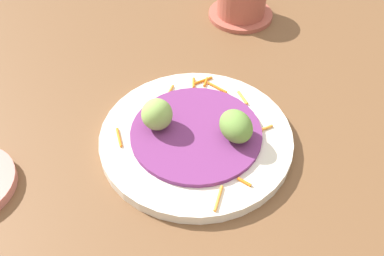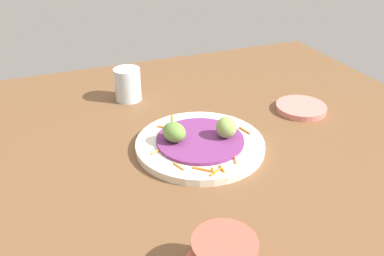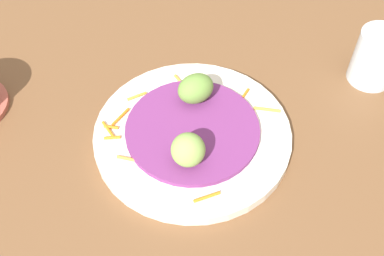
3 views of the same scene
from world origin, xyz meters
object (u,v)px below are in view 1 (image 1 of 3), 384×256
Objects in this scene: main_plate at (196,139)px; terracotta_bowl at (241,2)px; guac_scoop_left at (236,126)px; guac_scoop_center at (157,115)px.

terracotta_bowl reaches higher than main_plate.
guac_scoop_left is 10.65cm from guac_scoop_center.
main_plate is 6.35cm from guac_scoop_left.
guac_scoop_center is at bearing -102.40° from guac_scoop_left.
main_plate is 2.23× the size of terracotta_bowl.
guac_scoop_left is at bearing 77.60° from guac_scoop_center.
guac_scoop_center is at bearing -26.02° from terracotta_bowl.
guac_scoop_center is 0.37× the size of terracotta_bowl.
guac_scoop_center is (-1.14, -5.20, 3.67)cm from main_plate.
guac_scoop_left is (1.14, 5.20, 3.47)cm from main_plate.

